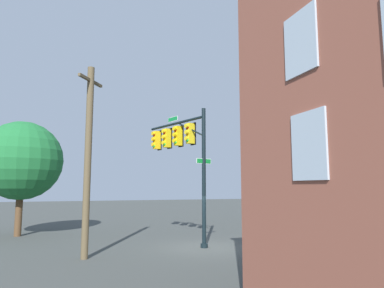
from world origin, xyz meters
name	(u,v)px	position (x,y,z in m)	size (l,w,h in m)	color
ground_plane	(204,248)	(0.00, 0.00, 0.00)	(120.00, 120.00, 0.00)	#3D413E
signal_pole_assembly	(180,146)	(1.94, 0.66, 5.24)	(5.00, 2.20, 6.99)	black
utility_pole	(88,157)	(-0.81, 5.68, 4.23)	(1.55, 1.12, 8.22)	brown
fire_hydrant	(260,249)	(-3.34, -1.15, 0.41)	(0.33, 0.24, 0.83)	red
tree_mid	(22,161)	(7.44, 9.17, 4.58)	(4.86, 4.86, 7.02)	#4F3722
tree_far	(332,170)	(4.25, -11.89, 4.22)	(4.30, 4.30, 6.37)	#4F421C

